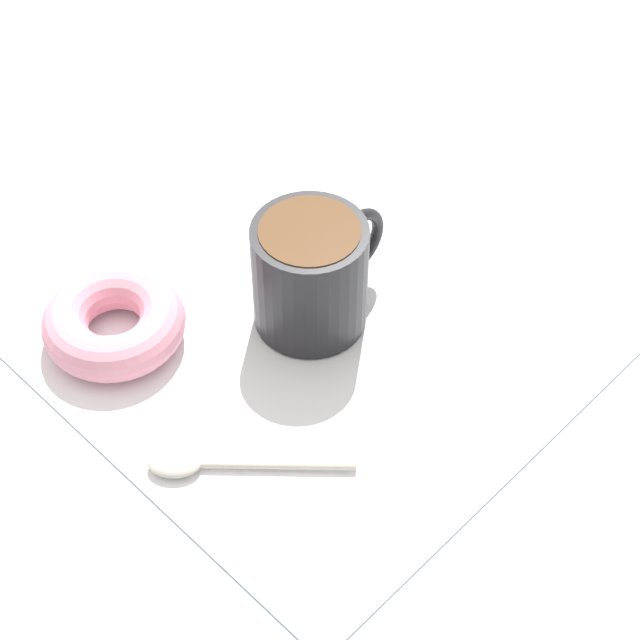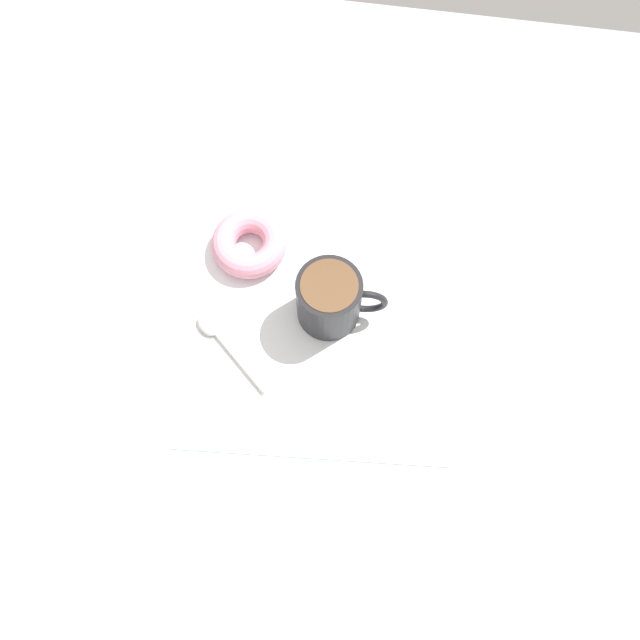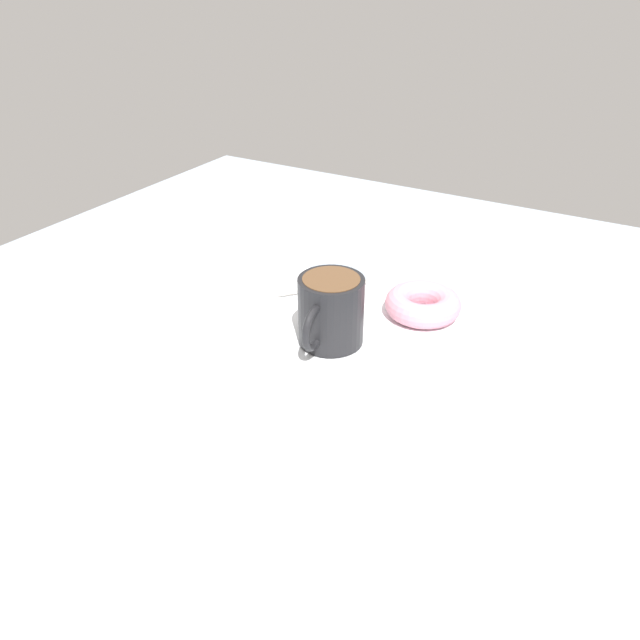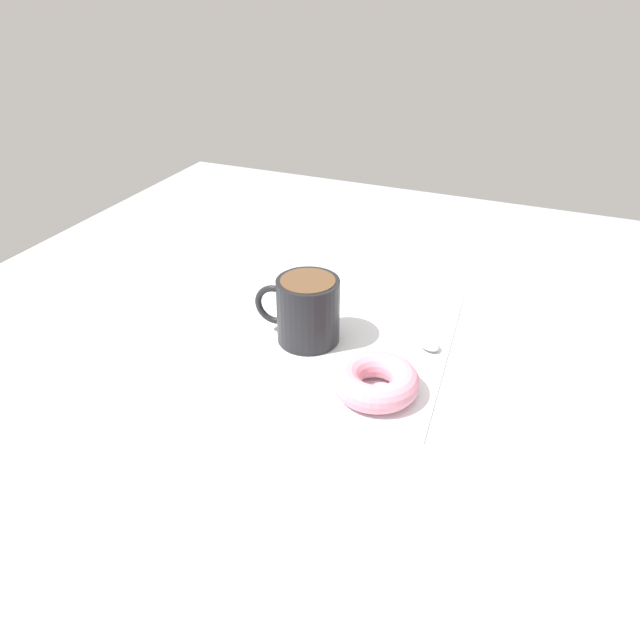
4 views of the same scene
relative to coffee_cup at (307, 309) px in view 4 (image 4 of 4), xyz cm
name	(u,v)px [view 4 (image 4 of 4)]	position (x,y,z in cm)	size (l,w,h in cm)	color
ground_plane	(336,334)	(2.51, 4.34, -5.92)	(120.00, 120.00, 2.00)	#99A8B7
napkin	(320,333)	(1.04, 2.08, -4.77)	(35.14, 35.14, 0.30)	white
coffee_cup	(307,309)	(0.00, 0.00, 0.00)	(11.82, 8.38, 8.95)	black
donut	(376,381)	(12.32, -7.76, -2.94)	(10.45, 10.45, 3.36)	pink
spoon	(420,337)	(14.25, 5.64, -4.22)	(11.36, 10.38, 0.90)	#B7B2A8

